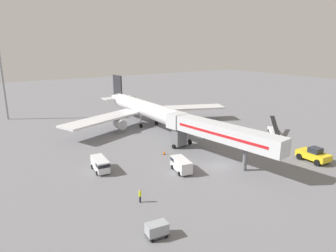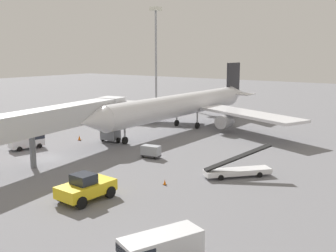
% 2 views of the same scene
% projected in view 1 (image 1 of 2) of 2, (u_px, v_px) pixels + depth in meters
% --- Properties ---
extents(ground_plane, '(300.00, 300.00, 0.00)m').
position_uv_depth(ground_plane, '(220.00, 166.00, 50.30)').
color(ground_plane, slate).
extents(airplane_at_gate, '(44.05, 48.01, 11.12)m').
position_uv_depth(airplane_at_gate, '(150.00, 111.00, 73.13)').
color(airplane_at_gate, silver).
rests_on(airplane_at_gate, ground).
extents(jet_bridge, '(6.38, 24.02, 6.70)m').
position_uv_depth(jet_bridge, '(214.00, 132.00, 52.02)').
color(jet_bridge, silver).
rests_on(jet_bridge, ground).
extents(pushback_tug, '(3.23, 5.37, 2.51)m').
position_uv_depth(pushback_tug, '(314.00, 155.00, 52.05)').
color(pushback_tug, yellow).
rests_on(pushback_tug, ground).
extents(belt_loader_truck, '(6.18, 6.65, 3.42)m').
position_uv_depth(belt_loader_truck, '(274.00, 131.00, 68.10)').
color(belt_loader_truck, white).
rests_on(belt_loader_truck, ground).
extents(service_van_rear_left, '(2.86, 4.88, 2.05)m').
position_uv_depth(service_van_rear_left, '(181.00, 164.00, 47.95)').
color(service_van_rear_left, silver).
rests_on(service_van_rear_left, ground).
extents(service_van_far_center, '(2.43, 4.95, 2.08)m').
position_uv_depth(service_van_far_center, '(100.00, 164.00, 47.93)').
color(service_van_far_center, silver).
rests_on(service_van_far_center, ground).
extents(baggage_cart_mid_left, '(2.40, 1.65, 1.57)m').
position_uv_depth(baggage_cart_mid_left, '(157.00, 229.00, 31.47)').
color(baggage_cart_mid_left, '#38383D').
rests_on(baggage_cart_mid_left, ground).
extents(baggage_cart_outer_left, '(2.53, 1.62, 1.59)m').
position_uv_depth(baggage_cart_outer_left, '(232.00, 139.00, 62.05)').
color(baggage_cart_outer_left, '#38383D').
rests_on(baggage_cart_outer_left, ground).
extents(ground_crew_worker_foreground, '(0.46, 0.46, 1.74)m').
position_uv_depth(ground_crew_worker_foreground, '(140.00, 196.00, 38.42)').
color(ground_crew_worker_foreground, '#1E2333').
rests_on(ground_crew_worker_foreground, ground).
extents(safety_cone_alpha, '(0.50, 0.50, 0.75)m').
position_uv_depth(safety_cone_alpha, '(164.00, 152.00, 55.49)').
color(safety_cone_alpha, black).
rests_on(safety_cone_alpha, ground).
extents(safety_cone_bravo, '(0.36, 0.36, 0.55)m').
position_uv_depth(safety_cone_bravo, '(287.00, 145.00, 60.19)').
color(safety_cone_bravo, black).
rests_on(safety_cone_bravo, ground).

